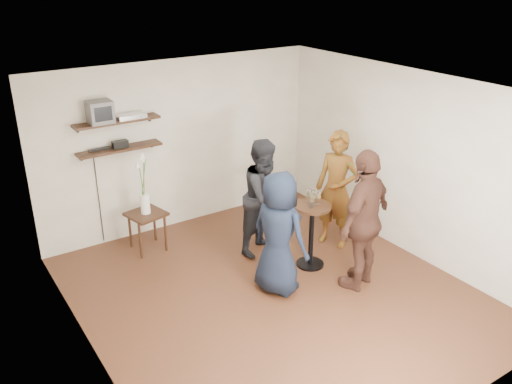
{
  "coord_description": "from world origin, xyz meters",
  "views": [
    {
      "loc": [
        -3.39,
        -4.72,
        3.89
      ],
      "look_at": [
        -0.0,
        0.4,
        1.26
      ],
      "focal_mm": 38.0,
      "sensor_mm": 36.0,
      "label": 1
    }
  ],
  "objects_px": {
    "radio": "(120,144)",
    "person_plaid": "(336,189)",
    "drinks_table": "(312,227)",
    "person_navy": "(279,234)",
    "side_table": "(146,219)",
    "dvd_deck": "(130,116)",
    "person_dark": "(265,197)",
    "person_brown": "(364,220)",
    "crt_monitor": "(100,112)"
  },
  "relations": [
    {
      "from": "person_brown",
      "to": "person_plaid",
      "type": "bearing_deg",
      "value": -131.85
    },
    {
      "from": "person_plaid",
      "to": "person_dark",
      "type": "xyz_separation_m",
      "value": [
        -0.97,
        0.4,
        -0.02
      ]
    },
    {
      "from": "drinks_table",
      "to": "person_brown",
      "type": "height_order",
      "value": "person_brown"
    },
    {
      "from": "dvd_deck",
      "to": "person_brown",
      "type": "xyz_separation_m",
      "value": [
        1.86,
        -2.8,
        -0.97
      ]
    },
    {
      "from": "drinks_table",
      "to": "person_navy",
      "type": "bearing_deg",
      "value": -161.42
    },
    {
      "from": "person_navy",
      "to": "radio",
      "type": "bearing_deg",
      "value": 6.59
    },
    {
      "from": "radio",
      "to": "person_brown",
      "type": "relative_size",
      "value": 0.12
    },
    {
      "from": "person_plaid",
      "to": "person_navy",
      "type": "bearing_deg",
      "value": -92.89
    },
    {
      "from": "drinks_table",
      "to": "person_navy",
      "type": "relative_size",
      "value": 0.57
    },
    {
      "from": "side_table",
      "to": "person_brown",
      "type": "distance_m",
      "value": 3.1
    },
    {
      "from": "radio",
      "to": "person_brown",
      "type": "distance_m",
      "value": 3.52
    },
    {
      "from": "side_table",
      "to": "drinks_table",
      "type": "xyz_separation_m",
      "value": [
        1.68,
        -1.66,
        0.1
      ]
    },
    {
      "from": "person_dark",
      "to": "person_navy",
      "type": "xyz_separation_m",
      "value": [
        -0.45,
        -0.96,
        -0.04
      ]
    },
    {
      "from": "radio",
      "to": "person_plaid",
      "type": "xyz_separation_m",
      "value": [
        2.51,
        -1.76,
        -0.66
      ]
    },
    {
      "from": "radio",
      "to": "person_navy",
      "type": "relative_size",
      "value": 0.14
    },
    {
      "from": "side_table",
      "to": "person_dark",
      "type": "xyz_separation_m",
      "value": [
        1.41,
        -0.95,
        0.35
      ]
    },
    {
      "from": "radio",
      "to": "person_plaid",
      "type": "relative_size",
      "value": 0.13
    },
    {
      "from": "person_plaid",
      "to": "person_dark",
      "type": "height_order",
      "value": "person_plaid"
    },
    {
      "from": "drinks_table",
      "to": "person_plaid",
      "type": "xyz_separation_m",
      "value": [
        0.7,
        0.31,
        0.28
      ]
    },
    {
      "from": "person_navy",
      "to": "person_brown",
      "type": "xyz_separation_m",
      "value": [
        0.96,
        -0.48,
        0.12
      ]
    },
    {
      "from": "crt_monitor",
      "to": "person_dark",
      "type": "xyz_separation_m",
      "value": [
        1.78,
        -1.36,
        -1.18
      ]
    },
    {
      "from": "crt_monitor",
      "to": "dvd_deck",
      "type": "relative_size",
      "value": 0.8
    },
    {
      "from": "dvd_deck",
      "to": "radio",
      "type": "relative_size",
      "value": 1.82
    },
    {
      "from": "side_table",
      "to": "person_navy",
      "type": "relative_size",
      "value": 0.36
    },
    {
      "from": "radio",
      "to": "person_plaid",
      "type": "bearing_deg",
      "value": -35.07
    },
    {
      "from": "crt_monitor",
      "to": "person_brown",
      "type": "relative_size",
      "value": 0.17
    },
    {
      "from": "person_navy",
      "to": "person_brown",
      "type": "relative_size",
      "value": 0.87
    },
    {
      "from": "person_brown",
      "to": "side_table",
      "type": "bearing_deg",
      "value": -69.24
    },
    {
      "from": "crt_monitor",
      "to": "person_navy",
      "type": "distance_m",
      "value": 2.94
    },
    {
      "from": "drinks_table",
      "to": "person_navy",
      "type": "distance_m",
      "value": 0.79
    },
    {
      "from": "person_plaid",
      "to": "side_table",
      "type": "bearing_deg",
      "value": -143.86
    },
    {
      "from": "crt_monitor",
      "to": "person_navy",
      "type": "height_order",
      "value": "crt_monitor"
    },
    {
      "from": "person_navy",
      "to": "dvd_deck",
      "type": "bearing_deg",
      "value": 2.7
    },
    {
      "from": "person_plaid",
      "to": "person_navy",
      "type": "height_order",
      "value": "person_plaid"
    },
    {
      "from": "crt_monitor",
      "to": "person_plaid",
      "type": "xyz_separation_m",
      "value": [
        2.75,
        -1.76,
        -1.16
      ]
    },
    {
      "from": "dvd_deck",
      "to": "drinks_table",
      "type": "bearing_deg",
      "value": -51.92
    },
    {
      "from": "person_plaid",
      "to": "person_brown",
      "type": "xyz_separation_m",
      "value": [
        -0.46,
        -1.04,
        0.06
      ]
    },
    {
      "from": "drinks_table",
      "to": "person_dark",
      "type": "distance_m",
      "value": 0.8
    },
    {
      "from": "drinks_table",
      "to": "person_plaid",
      "type": "distance_m",
      "value": 0.81
    },
    {
      "from": "drinks_table",
      "to": "person_plaid",
      "type": "relative_size",
      "value": 0.53
    },
    {
      "from": "radio",
      "to": "side_table",
      "type": "distance_m",
      "value": 1.12
    },
    {
      "from": "dvd_deck",
      "to": "crt_monitor",
      "type": "bearing_deg",
      "value": 180.0
    },
    {
      "from": "crt_monitor",
      "to": "side_table",
      "type": "bearing_deg",
      "value": -48.65
    },
    {
      "from": "person_plaid",
      "to": "person_brown",
      "type": "distance_m",
      "value": 1.14
    },
    {
      "from": "person_dark",
      "to": "person_navy",
      "type": "relative_size",
      "value": 1.05
    },
    {
      "from": "side_table",
      "to": "person_plaid",
      "type": "distance_m",
      "value": 2.76
    },
    {
      "from": "person_navy",
      "to": "person_brown",
      "type": "height_order",
      "value": "person_brown"
    },
    {
      "from": "person_dark",
      "to": "person_navy",
      "type": "bearing_deg",
      "value": -136.17
    },
    {
      "from": "radio",
      "to": "person_dark",
      "type": "distance_m",
      "value": 2.17
    },
    {
      "from": "person_dark",
      "to": "person_plaid",
      "type": "bearing_deg",
      "value": -43.28
    }
  ]
}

